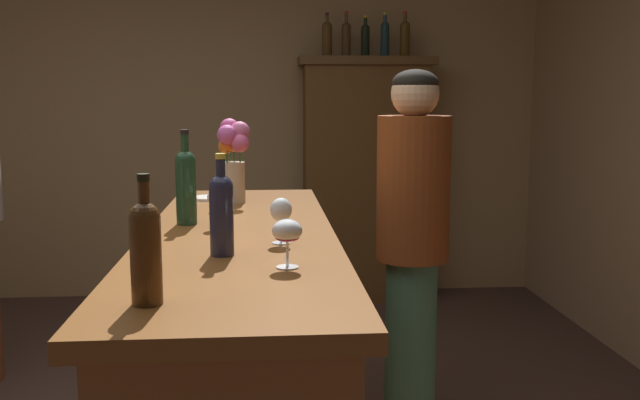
{
  "coord_description": "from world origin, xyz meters",
  "views": [
    {
      "loc": [
        0.58,
        -2.48,
        1.5
      ],
      "look_at": [
        0.78,
        0.12,
        1.13
      ],
      "focal_mm": 39.83,
      "sensor_mm": 36.0,
      "label": 1
    }
  ],
  "objects": [
    {
      "name": "display_bottle_center",
      "position": [
        1.32,
        2.7,
        1.93
      ],
      "size": [
        0.06,
        0.06,
        0.29
      ],
      "color": "black",
      "rests_on": "display_cabinet"
    },
    {
      "name": "bartender",
      "position": [
        1.23,
        0.54,
        0.91
      ],
      "size": [
        0.32,
        0.32,
        1.63
      ],
      "rotation": [
        0.0,
        0.0,
        3.13
      ],
      "color": "#3D6D51",
      "rests_on": "ground"
    },
    {
      "name": "display_bottle_right",
      "position": [
        1.61,
        2.7,
        1.94
      ],
      "size": [
        0.07,
        0.07,
        0.32
      ],
      "color": "#4C3512",
      "rests_on": "display_cabinet"
    },
    {
      "name": "wine_bottle_malbec",
      "position": [
        0.45,
        -0.41,
        1.18
      ],
      "size": [
        0.07,
        0.07,
        0.3
      ],
      "color": "#212239",
      "rests_on": "bar_counter"
    },
    {
      "name": "display_bottle_midleft",
      "position": [
        1.18,
        2.7,
        1.94
      ],
      "size": [
        0.07,
        0.07,
        0.32
      ],
      "color": "#462F1A",
      "rests_on": "display_cabinet"
    },
    {
      "name": "display_cabinet",
      "position": [
        1.33,
        2.7,
        0.94
      ],
      "size": [
        0.98,
        0.39,
        1.8
      ],
      "color": "brown",
      "rests_on": "ground"
    },
    {
      "name": "cheese_plate",
      "position": [
        0.33,
        0.79,
        1.05
      ],
      "size": [
        0.16,
        0.16,
        0.01
      ],
      "primitive_type": "cylinder",
      "color": "white",
      "rests_on": "bar_counter"
    },
    {
      "name": "flower_arrangement",
      "position": [
        0.44,
        0.67,
        1.26
      ],
      "size": [
        0.14,
        0.16,
        0.37
      ],
      "color": "tan",
      "rests_on": "bar_counter"
    },
    {
      "name": "wine_glass_front",
      "position": [
        0.41,
        0.04,
        1.15
      ],
      "size": [
        0.08,
        0.08,
        0.14
      ],
      "color": "white",
      "rests_on": "bar_counter"
    },
    {
      "name": "display_bottle_left",
      "position": [
        1.04,
        2.7,
        1.94
      ],
      "size": [
        0.07,
        0.07,
        0.31
      ],
      "color": "#4D3316",
      "rests_on": "display_cabinet"
    },
    {
      "name": "wine_bottle_chardonnay",
      "position": [
        0.31,
        -0.9,
        1.17
      ],
      "size": [
        0.07,
        0.07,
        0.3
      ],
      "color": "#4B2D14",
      "rests_on": "bar_counter"
    },
    {
      "name": "wine_bottle_riesling",
      "position": [
        0.29,
        0.13,
        1.2
      ],
      "size": [
        0.08,
        0.08,
        0.35
      ],
      "color": "#1A3820",
      "rests_on": "bar_counter"
    },
    {
      "name": "wine_glass_mid",
      "position": [
        0.64,
        -0.58,
        1.14
      ],
      "size": [
        0.08,
        0.08,
        0.14
      ],
      "color": "white",
      "rests_on": "bar_counter"
    },
    {
      "name": "display_bottle_midright",
      "position": [
        1.46,
        2.7,
        1.94
      ],
      "size": [
        0.06,
        0.06,
        0.32
      ],
      "color": "#183034",
      "rests_on": "display_cabinet"
    },
    {
      "name": "wall_back",
      "position": [
        0.0,
        2.99,
        1.48
      ],
      "size": [
        5.45,
        0.12,
        2.96
      ],
      "primitive_type": "cube",
      "color": "#A58358",
      "rests_on": "ground"
    },
    {
      "name": "wine_glass_rear",
      "position": [
        0.63,
        -0.25,
        1.15
      ],
      "size": [
        0.07,
        0.07,
        0.15
      ],
      "color": "white",
      "rests_on": "bar_counter"
    },
    {
      "name": "bar_counter",
      "position": [
        0.49,
        -0.02,
        0.53
      ],
      "size": [
        0.66,
        2.24,
        1.04
      ],
      "color": "brown",
      "rests_on": "ground"
    }
  ]
}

